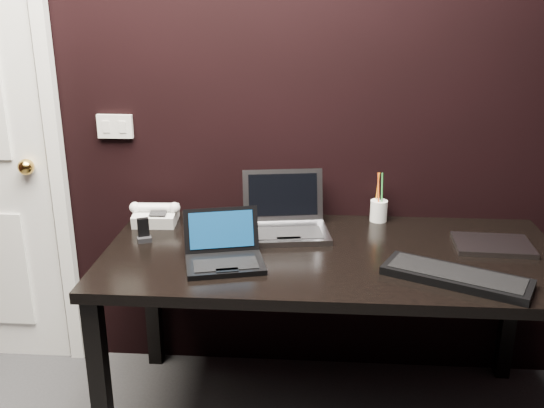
# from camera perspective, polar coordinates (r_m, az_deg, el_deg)

# --- Properties ---
(wall_back) EXTENTS (4.00, 0.00, 4.00)m
(wall_back) POSITION_cam_1_polar(r_m,az_deg,el_deg) (2.52, -1.06, 11.18)
(wall_back) COLOR black
(wall_back) RESTS_ON ground
(wall_switch) EXTENTS (0.15, 0.02, 0.10)m
(wall_switch) POSITION_cam_1_polar(r_m,az_deg,el_deg) (2.67, -14.56, 7.08)
(wall_switch) COLOR silver
(wall_switch) RESTS_ON wall_back
(desk) EXTENTS (1.70, 0.80, 0.74)m
(desk) POSITION_cam_1_polar(r_m,az_deg,el_deg) (2.31, 5.63, -6.23)
(desk) COLOR black
(desk) RESTS_ON ground
(netbook) EXTENTS (0.32, 0.30, 0.17)m
(netbook) POSITION_cam_1_polar(r_m,az_deg,el_deg) (2.16, -4.54, -4.71)
(netbook) COLOR black
(netbook) RESTS_ON desk
(silver_laptop) EXTENTS (0.37, 0.34, 0.23)m
(silver_laptop) POSITION_cam_1_polar(r_m,az_deg,el_deg) (2.43, 1.28, -1.73)
(silver_laptop) COLOR gray
(silver_laptop) RESTS_ON desk
(ext_keyboard) EXTENTS (0.50, 0.36, 0.03)m
(ext_keyboard) POSITION_cam_1_polar(r_m,az_deg,el_deg) (2.12, 16.95, -6.55)
(ext_keyboard) COLOR black
(ext_keyboard) RESTS_ON desk
(closed_laptop) EXTENTS (0.29, 0.22, 0.02)m
(closed_laptop) POSITION_cam_1_polar(r_m,az_deg,el_deg) (2.44, 20.06, -3.63)
(closed_laptop) COLOR #9F9FA4
(closed_laptop) RESTS_ON desk
(desk_phone) EXTENTS (0.21, 0.17, 0.10)m
(desk_phone) POSITION_cam_1_polar(r_m,az_deg,el_deg) (2.57, -10.90, -1.01)
(desk_phone) COLOR silver
(desk_phone) RESTS_ON desk
(mobile_phone) EXTENTS (0.06, 0.06, 0.09)m
(mobile_phone) POSITION_cam_1_polar(r_m,az_deg,el_deg) (2.40, -11.99, -2.65)
(mobile_phone) COLOR black
(mobile_phone) RESTS_ON desk
(pen_cup) EXTENTS (0.09, 0.09, 0.21)m
(pen_cup) POSITION_cam_1_polar(r_m,az_deg,el_deg) (2.59, 10.01, -0.54)
(pen_cup) COLOR white
(pen_cup) RESTS_ON desk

